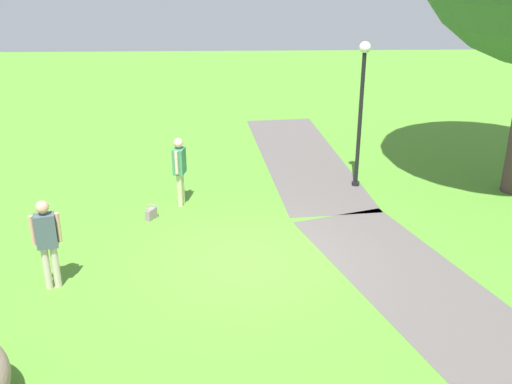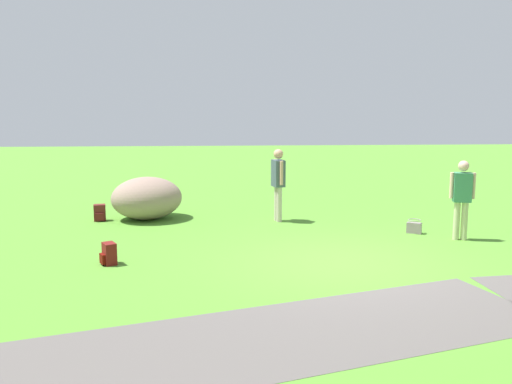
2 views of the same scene
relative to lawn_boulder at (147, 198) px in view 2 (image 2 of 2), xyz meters
name	(u,v)px [view 2 (image 2 of 2)]	position (x,y,z in m)	size (l,w,h in m)	color
ground_plane	(345,263)	(-4.07, 4.07, -0.52)	(48.00, 48.00, 0.00)	#528E2D
footpath_segment_mid	(261,340)	(-2.32, 7.41, -0.52)	(8.30, 4.65, 0.01)	#5A5351
lawn_boulder	(147,198)	(0.00, 0.00, 0.00)	(2.19, 2.07, 1.04)	gray
woman_with_handbag	(462,194)	(-6.85, 2.48, 0.46)	(0.51, 0.31, 1.68)	#C2C38F
man_near_boulder	(278,179)	(-3.19, 0.42, 0.50)	(0.32, 0.51, 1.74)	beige
handbag_on_grass	(414,227)	(-6.07, 1.85, -0.38)	(0.36, 0.36, 0.31)	gray
backpack_by_boulder	(100,213)	(1.12, 0.15, -0.33)	(0.31, 0.30, 0.40)	maroon
spare_backpack_on_lawn	(109,254)	(0.21, 3.91, -0.33)	(0.34, 0.34, 0.40)	maroon
frisbee_on_grass	(135,211)	(0.45, -0.94, -0.51)	(0.25, 0.25, 0.02)	#2892E2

